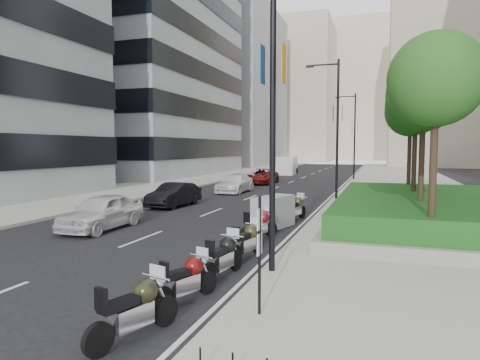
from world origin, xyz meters
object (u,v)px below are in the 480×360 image
at_px(car_a, 102,212).
at_px(delivery_van, 287,166).
at_px(motorcycle_6, 296,208).
at_px(lamp_post_0, 267,85).
at_px(motorcycle_1, 187,279).
at_px(lamp_post_1, 335,122).
at_px(lamp_post_2, 353,132).
at_px(parking_sign, 260,249).
at_px(motorcycle_2, 224,256).
at_px(motorcycle_0, 136,309).
at_px(motorcycle_4, 260,225).
at_px(car_d, 262,176).
at_px(motorcycle_5, 273,212).
at_px(motorcycle_3, 248,241).
at_px(car_c, 235,183).
at_px(car_b, 174,195).

relative_size(car_a, delivery_van, 0.79).
relative_size(motorcycle_6, car_a, 0.49).
xyz_separation_m(lamp_post_0, motorcycle_1, (-1.16, -2.48, -4.55)).
relative_size(lamp_post_1, lamp_post_2, 1.00).
relative_size(lamp_post_2, parking_sign, 3.60).
distance_m(motorcycle_2, delivery_van, 43.96).
relative_size(lamp_post_2, motorcycle_2, 4.31).
height_order(lamp_post_1, motorcycle_0, lamp_post_1).
distance_m(motorcycle_4, delivery_van, 39.25).
bearing_deg(car_d, lamp_post_2, 40.74).
height_order(lamp_post_2, car_d, lamp_post_2).
bearing_deg(parking_sign, motorcycle_5, 102.32).
bearing_deg(motorcycle_3, motorcycle_0, -170.06).
distance_m(motorcycle_3, car_a, 7.68).
relative_size(motorcycle_5, car_c, 0.51).
xyz_separation_m(motorcycle_3, car_a, (-7.24, 2.58, 0.20)).
relative_size(lamp_post_2, motorcycle_5, 3.70).
relative_size(motorcycle_0, motorcycle_3, 1.01).
xyz_separation_m(lamp_post_2, motorcycle_5, (-1.45, -28.38, -4.38)).
bearing_deg(lamp_post_0, car_b, 127.11).
bearing_deg(lamp_post_2, motorcycle_0, -91.77).
bearing_deg(parking_sign, motorcycle_6, 97.46).
bearing_deg(car_d, motorcycle_6, -70.68).
height_order(lamp_post_2, motorcycle_3, lamp_post_2).
xyz_separation_m(lamp_post_2, car_d, (-7.87, -6.93, -4.36)).
xyz_separation_m(lamp_post_1, parking_sign, (0.66, -20.00, -3.61)).
distance_m(motorcycle_0, motorcycle_4, 8.71).
height_order(motorcycle_1, car_a, car_a).
bearing_deg(lamp_post_2, motorcycle_6, -91.96).
bearing_deg(motorcycle_4, motorcycle_3, -147.74).
xyz_separation_m(motorcycle_2, car_c, (-6.72, 20.39, 0.13)).
bearing_deg(car_a, motorcycle_2, -32.94).
bearing_deg(motorcycle_4, motorcycle_1, -153.73).
distance_m(motorcycle_2, motorcycle_3, 2.03).
xyz_separation_m(lamp_post_0, car_b, (-8.54, 11.29, -4.37)).
xyz_separation_m(lamp_post_0, parking_sign, (0.66, -3.00, -3.61)).
xyz_separation_m(motorcycle_0, motorcycle_5, (-0.23, 11.10, 0.13)).
bearing_deg(lamp_post_0, motorcycle_5, 102.32).
xyz_separation_m(motorcycle_1, motorcycle_6, (0.26, 11.35, 0.05)).
relative_size(motorcycle_3, delivery_van, 0.37).
height_order(motorcycle_4, delivery_van, delivery_van).
bearing_deg(lamp_post_1, motorcycle_3, -93.73).
distance_m(parking_sign, car_a, 11.42).
height_order(car_b, delivery_van, delivery_van).
relative_size(motorcycle_4, delivery_van, 0.35).
bearing_deg(car_b, motorcycle_5, -29.38).
bearing_deg(motorcycle_2, motorcycle_3, 7.49).
bearing_deg(lamp_post_0, lamp_post_2, 90.00).
distance_m(lamp_post_1, motorcycle_2, 18.09).
xyz_separation_m(motorcycle_6, car_c, (-6.85, 11.03, 0.11)).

